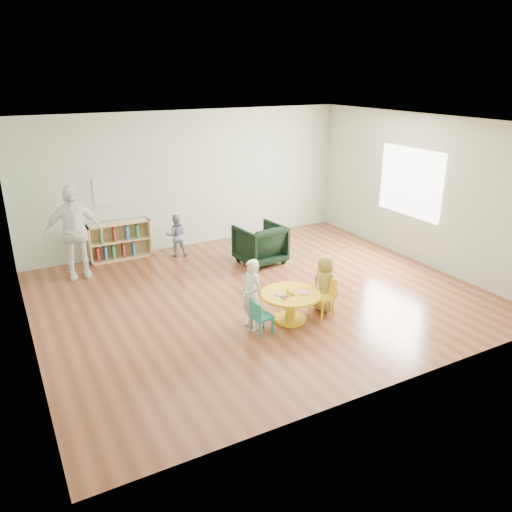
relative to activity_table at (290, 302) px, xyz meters
The scene contains 11 objects.
room 1.88m from the activity_table, 87.48° to the left, with size 7.10×7.00×2.80m.
activity_table is the anchor object (origin of this frame).
kid_chair_left 0.60m from the activity_table, 168.40° to the right, with size 0.29×0.29×0.50m.
kid_chair_right 0.58m from the activity_table, ahead, with size 0.37×0.37×0.59m.
bookshelf 4.18m from the activity_table, 112.22° to the left, with size 1.20×0.30×0.75m.
alphabet_poster 4.42m from the activity_table, 111.42° to the left, with size 0.74×0.01×0.54m.
armchair 2.45m from the activity_table, 71.77° to the left, with size 0.81×0.84×0.76m, color black.
child_left 0.66m from the activity_table, behind, with size 0.38×0.25×1.05m, color white.
child_right 0.66m from the activity_table, ahead, with size 0.44×0.29×0.90m, color yellow.
toddler 3.50m from the activity_table, 98.68° to the left, with size 0.42×0.33×0.87m, color #1A2041.
adult_caretaker 4.13m from the activity_table, 127.30° to the left, with size 1.00×0.42×1.70m, color white.
Camera 1 is at (-3.66, -6.66, 3.52)m, focal length 35.00 mm.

